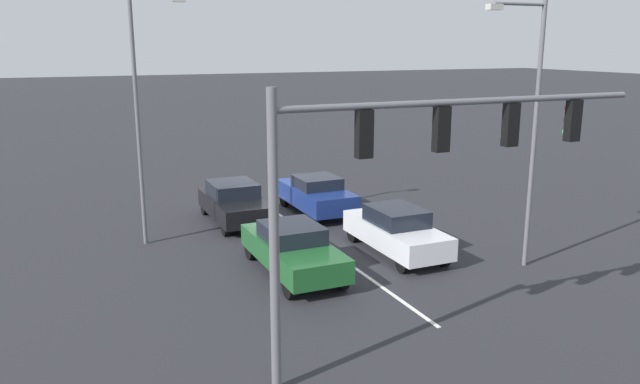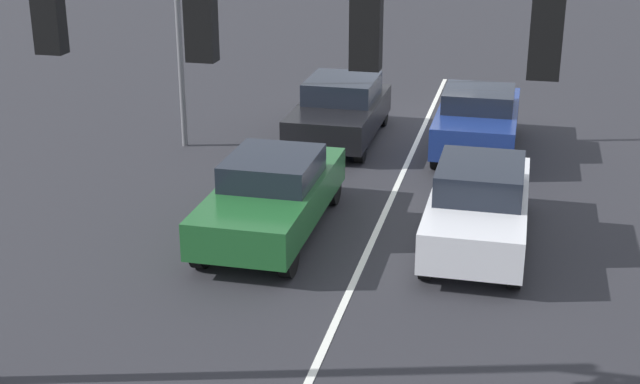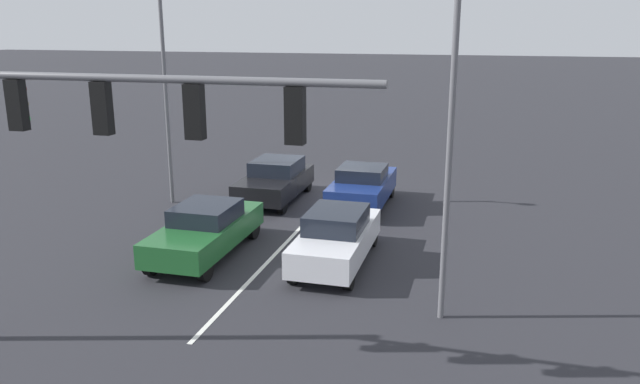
{
  "view_description": "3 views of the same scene",
  "coord_description": "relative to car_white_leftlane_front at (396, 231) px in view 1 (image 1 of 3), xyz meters",
  "views": [
    {
      "loc": [
        8.41,
        24.12,
        6.81
      ],
      "look_at": [
        0.53,
        6.29,
        2.16
      ],
      "focal_mm": 35.0,
      "sensor_mm": 36.0,
      "label": 1
    },
    {
      "loc": [
        -2.55,
        22.44,
        6.68
      ],
      "look_at": [
        0.75,
        8.47,
        1.31
      ],
      "focal_mm": 50.0,
      "sensor_mm": 36.0,
      "label": 2
    },
    {
      "loc": [
        -5.77,
        23.11,
        6.54
      ],
      "look_at": [
        -1.25,
        6.41,
        1.87
      ],
      "focal_mm": 35.0,
      "sensor_mm": 36.0,
      "label": 3
    }
  ],
  "objects": [
    {
      "name": "car_darkgreen_midlane_front",
      "position": [
        3.82,
        0.35,
        0.0
      ],
      "size": [
        1.83,
        4.7,
        1.52
      ],
      "color": "#1E5928",
      "rests_on": "ground_plane"
    },
    {
      "name": "car_navy_leftlane_second",
      "position": [
        0.41,
        -5.7,
        0.02
      ],
      "size": [
        1.87,
        4.35,
        1.55
      ],
      "color": "navy",
      "rests_on": "ground_plane"
    },
    {
      "name": "car_white_leftlane_front",
      "position": [
        0.0,
        0.0,
        0.0
      ],
      "size": [
        1.73,
        4.45,
        1.56
      ],
      "color": "silver",
      "rests_on": "ground_plane"
    },
    {
      "name": "lane_stripe_left_divider",
      "position": [
        1.9,
        -3.86,
        -0.78
      ],
      "size": [
        0.12,
        18.38,
        0.01
      ],
      "primitive_type": "cube",
      "color": "silver",
      "rests_on": "ground_plane"
    },
    {
      "name": "street_lamp_right_shoulder",
      "position": [
        7.29,
        -4.43,
        4.07
      ],
      "size": [
        1.86,
        0.24,
        8.48
      ],
      "color": "slate",
      "rests_on": "ground_plane"
    },
    {
      "name": "street_lamp_left_shoulder",
      "position": [
        -2.9,
        2.65,
        3.88
      ],
      "size": [
        2.09,
        0.24,
        8.05
      ],
      "color": "slate",
      "rests_on": "ground_plane"
    },
    {
      "name": "ground_plane",
      "position": [
        1.9,
        -7.05,
        -0.78
      ],
      "size": [
        240.0,
        240.0,
        0.0
      ],
      "primitive_type": "plane",
      "color": "#28282D"
    },
    {
      "name": "traffic_signal_gantry",
      "position": [
        3.38,
        6.31,
        3.78
      ],
      "size": [
        8.93,
        0.37,
        6.05
      ],
      "color": "slate",
      "rests_on": "ground_plane"
    },
    {
      "name": "car_black_midlane_second",
      "position": [
        3.83,
        -5.82,
        -0.0
      ],
      "size": [
        1.93,
        4.28,
        1.54
      ],
      "color": "black",
      "rests_on": "ground_plane"
    }
  ]
}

